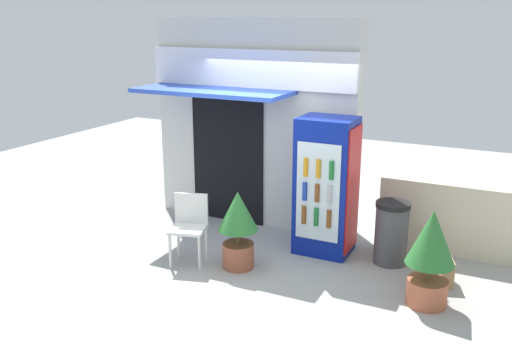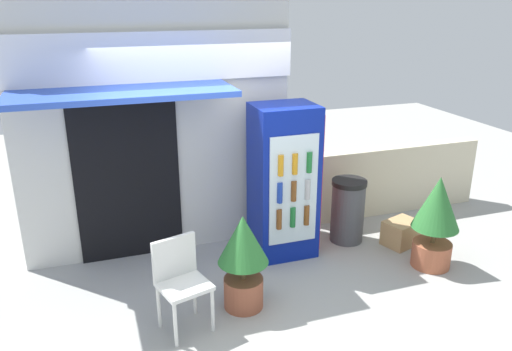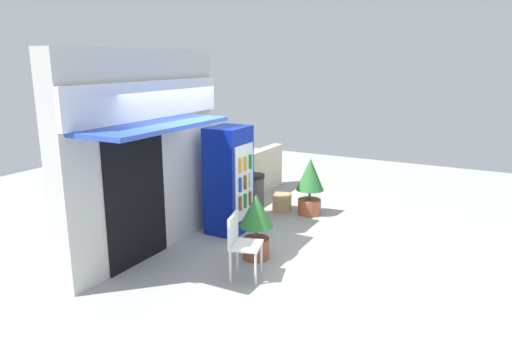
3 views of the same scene
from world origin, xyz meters
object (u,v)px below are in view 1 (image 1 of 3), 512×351
object	(u,v)px
drink_cooler	(326,186)
trash_bin	(391,233)
cardboard_box	(433,270)
plastic_chair	(190,223)
potted_plant_curbside	(430,251)
potted_plant_near_shop	(238,224)

from	to	relation	value
drink_cooler	trash_bin	distance (m)	1.03
cardboard_box	plastic_chair	bearing A→B (deg)	-165.65
potted_plant_curbside	cardboard_box	world-z (taller)	potted_plant_curbside
plastic_chair	potted_plant_curbside	size ratio (longest dim) A/B	0.81
plastic_chair	cardboard_box	world-z (taller)	plastic_chair
potted_plant_curbside	trash_bin	bearing A→B (deg)	124.29
drink_cooler	potted_plant_near_shop	xyz separation A→B (m)	(-0.82, -0.97, -0.34)
drink_cooler	plastic_chair	size ratio (longest dim) A/B	2.06
potted_plant_curbside	cardboard_box	distance (m)	0.75
cardboard_box	potted_plant_curbside	bearing A→B (deg)	-88.08
plastic_chair	potted_plant_curbside	xyz separation A→B (m)	(2.99, 0.18, 0.11)
plastic_chair	drink_cooler	bearing A→B (deg)	36.12
potted_plant_curbside	cardboard_box	bearing A→B (deg)	91.92
plastic_chair	potted_plant_near_shop	size ratio (longest dim) A/B	0.89
potted_plant_curbside	trash_bin	distance (m)	1.13
potted_plant_near_shop	potted_plant_curbside	distance (m)	2.34
trash_bin	plastic_chair	bearing A→B (deg)	-155.18
potted_plant_near_shop	potted_plant_curbside	bearing A→B (deg)	1.86
drink_cooler	plastic_chair	xyz separation A→B (m)	(-1.47, -1.07, -0.39)
plastic_chair	potted_plant_near_shop	world-z (taller)	potted_plant_near_shop
plastic_chair	trash_bin	xyz separation A→B (m)	(2.37, 1.09, -0.12)
plastic_chair	trash_bin	distance (m)	2.61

